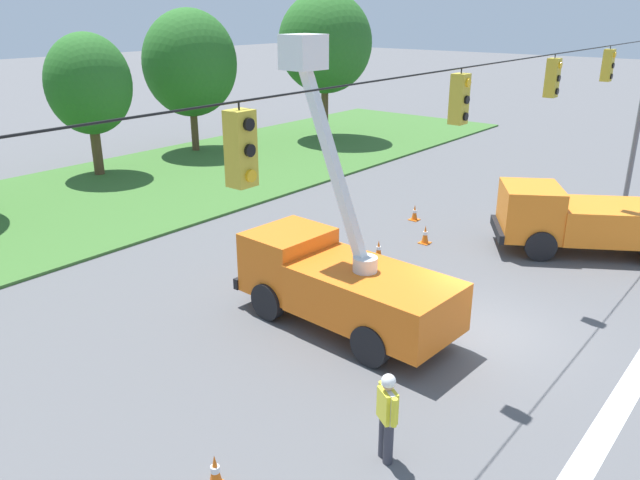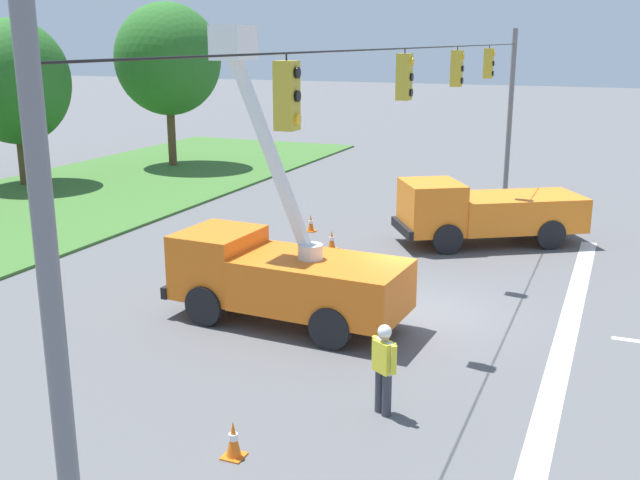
% 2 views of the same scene
% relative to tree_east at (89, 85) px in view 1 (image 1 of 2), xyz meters
% --- Properties ---
extents(ground_plane, '(200.00, 200.00, 0.00)m').
position_rel_tree_east_xyz_m(ground_plane, '(-2.80, -21.39, -4.36)').
color(ground_plane, '#565659').
extents(grass_verge, '(56.00, 12.00, 0.10)m').
position_rel_tree_east_xyz_m(grass_verge, '(-2.80, -3.39, -4.31)').
color(grass_verge, '#3D6B2D').
rests_on(grass_verge, ground).
extents(signal_gantry, '(26.20, 0.33, 7.20)m').
position_rel_tree_east_xyz_m(signal_gantry, '(-2.80, -21.39, 0.23)').
color(signal_gantry, slate).
rests_on(signal_gantry, ground).
extents(tree_east, '(3.90, 4.05, 6.70)m').
position_rel_tree_east_xyz_m(tree_east, '(0.00, 0.00, 0.00)').
color(tree_east, brown).
rests_on(tree_east, ground).
extents(tree_far_east, '(5.19, 4.97, 7.74)m').
position_rel_tree_east_xyz_m(tree_far_east, '(6.58, 0.60, 0.51)').
color(tree_far_east, brown).
rests_on(tree_far_east, ground).
extents(tree_east_end, '(5.34, 5.72, 8.70)m').
position_rel_tree_east_xyz_m(tree_east_end, '(14.06, -2.83, 1.39)').
color(tree_east_end, brown).
rests_on(tree_east_end, ground).
extents(utility_truck_bucket_lift, '(2.57, 6.05, 7.11)m').
position_rel_tree_east_xyz_m(utility_truck_bucket_lift, '(-4.78, -18.32, -3.00)').
color(utility_truck_bucket_lift, orange).
rests_on(utility_truck_bucket_lift, ground).
extents(utility_truck_support_near, '(5.22, 6.53, 2.19)m').
position_rel_tree_east_xyz_m(utility_truck_support_near, '(4.50, -21.57, -3.22)').
color(utility_truck_support_near, orange).
rests_on(utility_truck_support_near, ground).
extents(road_worker, '(0.42, 0.57, 1.77)m').
position_rel_tree_east_xyz_m(road_worker, '(-8.36, -22.11, -3.36)').
color(road_worker, '#383842').
rests_on(road_worker, ground).
extents(traffic_cone_foreground_left, '(0.36, 0.36, 0.62)m').
position_rel_tree_east_xyz_m(traffic_cone_foreground_left, '(-0.36, -16.58, -4.06)').
color(traffic_cone_foreground_left, orange).
rests_on(traffic_cone_foreground_left, ground).
extents(traffic_cone_mid_right, '(0.36, 0.36, 0.66)m').
position_rel_tree_east_xyz_m(traffic_cone_mid_right, '(-10.77, -20.26, -4.03)').
color(traffic_cone_mid_right, orange).
rests_on(traffic_cone_mid_right, ground).
extents(traffic_cone_lane_edge_b, '(0.36, 0.36, 0.65)m').
position_rel_tree_east_xyz_m(traffic_cone_lane_edge_b, '(1.80, -17.06, -4.04)').
color(traffic_cone_lane_edge_b, orange).
rests_on(traffic_cone_lane_edge_b, ground).
extents(traffic_cone_far_left, '(0.36, 0.36, 0.63)m').
position_rel_tree_east_xyz_m(traffic_cone_far_left, '(7.74, -20.54, -4.06)').
color(traffic_cone_far_left, orange).
rests_on(traffic_cone_far_left, ground).
extents(traffic_cone_far_right, '(0.36, 0.36, 0.62)m').
position_rel_tree_east_xyz_m(traffic_cone_far_right, '(3.77, -15.46, -4.06)').
color(traffic_cone_far_right, orange).
rests_on(traffic_cone_far_right, ground).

